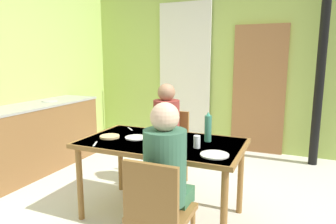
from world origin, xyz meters
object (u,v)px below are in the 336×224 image
Objects in this scene: dining_table at (162,149)px; person_near_diner at (166,164)px; kitchen_counter at (37,137)px; person_far_diner at (166,122)px; chair_near_diner at (158,211)px; water_bottle_green_near at (208,128)px; chair_far_diner at (170,143)px.

dining_table is 1.94× the size of person_near_diner.
kitchen_counter is 2.47× the size of person_near_diner.
person_far_diner is at bearing 5.22° from kitchen_counter.
kitchen_counter is at bearing 154.98° from person_near_diner.
person_far_diner is at bearing 111.37° from chair_near_diner.
water_bottle_green_near is at bearing 22.54° from dining_table.
person_near_diner is at bearing -63.48° from dining_table.
kitchen_counter is at bearing 9.42° from chair_far_diner.
kitchen_counter is 2.13m from dining_table.
chair_far_diner is at bearing -90.00° from person_far_diner.
chair_far_diner is 0.96m from water_bottle_green_near.
chair_far_diner is (-0.56, 1.55, 0.00)m from chair_near_diner.
chair_near_diner is 1.55m from person_far_diner.
chair_far_diner is (-0.24, 0.78, -0.18)m from dining_table.
kitchen_counter is 2.66m from person_near_diner.
chair_far_diner is at bearing 9.42° from kitchen_counter.
dining_table is 1.72× the size of chair_far_diner.
person_far_diner is at bearing 90.00° from chair_far_diner.
dining_table is at bearing 116.52° from person_near_diner.
chair_near_diner is 0.31m from person_near_diner.
kitchen_counter reaches higher than dining_table.
chair_near_diner is at bearing 111.37° from person_far_diner.
dining_table is 1.94× the size of person_far_diner.
person_near_diner is at bearing 90.00° from chair_near_diner.
dining_table is at bearing 106.83° from chair_far_diner.
person_far_diner is 2.78× the size of water_bottle_green_near.
dining_table is 0.72m from person_near_diner.
kitchen_counter is at bearing 167.10° from dining_table.
person_near_diner is at bearing 113.41° from person_far_diner.
dining_table is 5.39× the size of water_bottle_green_near.
chair_near_diner is at bearing -27.65° from kitchen_counter.
chair_near_diner and chair_far_diner have the same top height.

